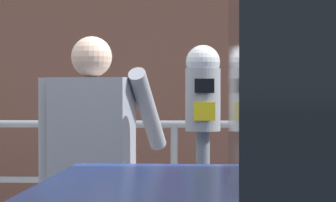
# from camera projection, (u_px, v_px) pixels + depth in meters

# --- Properties ---
(parking_meter) EXTENTS (0.18, 0.19, 1.53)m
(parking_meter) POSITION_uv_depth(u_px,v_px,m) (203.00, 128.00, 3.90)
(parking_meter) COLOR slate
(parking_meter) RESTS_ON sidewalk_curb
(pedestrian_at_meter) EXTENTS (0.66, 0.51, 1.58)m
(pedestrian_at_meter) POSITION_uv_depth(u_px,v_px,m) (92.00, 170.00, 4.04)
(pedestrian_at_meter) COLOR #1E233F
(pedestrian_at_meter) RESTS_ON sidewalk_curb
(background_railing) EXTENTS (24.06, 0.06, 1.05)m
(background_railing) POSITION_uv_depth(u_px,v_px,m) (174.00, 158.00, 6.39)
(background_railing) COLOR gray
(background_railing) RESTS_ON sidewalk_curb
(backdrop_wall) EXTENTS (32.00, 0.50, 2.51)m
(backdrop_wall) POSITION_uv_depth(u_px,v_px,m) (181.00, 106.00, 8.65)
(backdrop_wall) COLOR brown
(backdrop_wall) RESTS_ON ground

